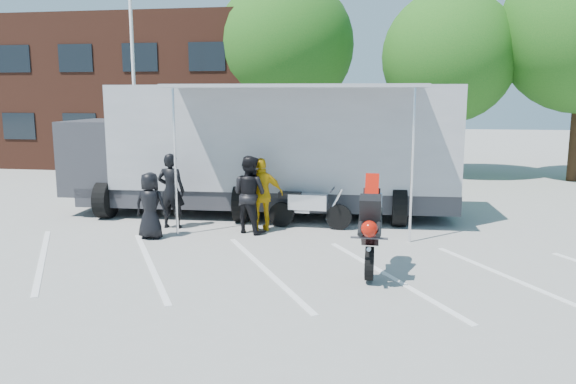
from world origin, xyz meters
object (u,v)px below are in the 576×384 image
(flagpole, at_px, (139,48))
(parked_motorcycle, at_px, (310,228))
(spectator_leather_c, at_px, (250,194))
(transporter_truck, at_px, (268,214))
(stunt_bike_rider, at_px, (370,271))
(tree_left, at_px, (285,46))
(spectator_hivis, at_px, (262,195))
(tree_mid, at_px, (449,57))
(spectator_leather_b, at_px, (171,191))
(spectator_leather_a, at_px, (150,206))

(flagpole, distance_m, parked_motorcycle, 10.06)
(spectator_leather_c, bearing_deg, parked_motorcycle, -129.47)
(flagpole, height_order, transporter_truck, flagpole)
(stunt_bike_rider, bearing_deg, tree_left, 106.92)
(spectator_leather_c, distance_m, spectator_hivis, 0.34)
(stunt_bike_rider, relative_size, spectator_leather_c, 1.08)
(tree_left, xyz_separation_m, tree_mid, (7.00, -1.00, -0.62))
(tree_mid, distance_m, transporter_truck, 11.64)
(flagpole, bearing_deg, spectator_leather_b, -60.54)
(tree_left, distance_m, tree_mid, 7.10)
(transporter_truck, height_order, spectator_leather_c, spectator_leather_c)
(transporter_truck, bearing_deg, tree_mid, 53.92)
(parked_motorcycle, bearing_deg, tree_left, 15.55)
(tree_left, bearing_deg, spectator_leather_b, -94.35)
(stunt_bike_rider, distance_m, spectator_leather_c, 4.17)
(transporter_truck, relative_size, spectator_hivis, 6.21)
(stunt_bike_rider, bearing_deg, spectator_leather_c, 139.69)
(spectator_hivis, bearing_deg, transporter_truck, -107.01)
(tree_mid, bearing_deg, spectator_leather_a, -123.67)
(spectator_leather_c, bearing_deg, transporter_truck, -64.67)
(spectator_leather_a, bearing_deg, spectator_hivis, -152.31)
(parked_motorcycle, relative_size, spectator_hivis, 1.18)
(spectator_leather_a, relative_size, spectator_leather_b, 0.82)
(stunt_bike_rider, height_order, spectator_hivis, spectator_hivis)
(tree_mid, xyz_separation_m, stunt_bike_rider, (-2.76, -13.71, -4.94))
(spectator_leather_a, height_order, spectator_leather_b, spectator_leather_b)
(tree_left, relative_size, stunt_bike_rider, 4.15)
(tree_left, height_order, spectator_hivis, tree_left)
(tree_left, relative_size, transporter_truck, 0.75)
(transporter_truck, bearing_deg, spectator_hivis, -84.62)
(spectator_leather_a, relative_size, spectator_leather_c, 0.83)
(parked_motorcycle, bearing_deg, spectator_leather_c, 118.14)
(spectator_hivis, bearing_deg, flagpole, -70.54)
(tree_left, bearing_deg, spectator_hivis, -82.98)
(spectator_leather_b, bearing_deg, spectator_hivis, -178.13)
(transporter_truck, xyz_separation_m, spectator_leather_c, (0.01, -2.26, 0.97))
(tree_mid, distance_m, spectator_leather_a, 15.02)
(tree_left, height_order, tree_mid, tree_left)
(spectator_leather_b, distance_m, spectator_leather_c, 2.10)
(flagpole, bearing_deg, transporter_truck, -34.87)
(transporter_truck, bearing_deg, parked_motorcycle, -50.24)
(flagpole, distance_m, stunt_bike_rider, 13.17)
(tree_mid, height_order, spectator_hivis, tree_mid)
(flagpole, height_order, spectator_leather_b, flagpole)
(spectator_leather_b, bearing_deg, tree_left, -94.27)
(flagpole, bearing_deg, spectator_leather_c, -48.04)
(spectator_hivis, bearing_deg, spectator_leather_a, 0.72)
(spectator_leather_b, bearing_deg, parked_motorcycle, -171.02)
(tree_left, distance_m, stunt_bike_rider, 16.29)
(tree_mid, distance_m, spectator_hivis, 12.82)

